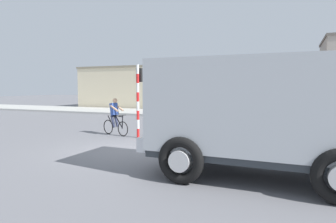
{
  "coord_description": "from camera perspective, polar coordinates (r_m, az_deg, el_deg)",
  "views": [
    {
      "loc": [
        5.37,
        -9.12,
        2.22
      ],
      "look_at": [
        0.51,
        2.5,
        1.2
      ],
      "focal_mm": 32.07,
      "sensor_mm": 36.0,
      "label": 1
    }
  ],
  "objects": [
    {
      "name": "cyclist",
      "position": [
        14.11,
        -10.04,
        -0.96
      ],
      "size": [
        1.66,
        0.67,
        1.72
      ],
      "color": "black",
      "rests_on": "ground"
    },
    {
      "name": "building_mid_block",
      "position": [
        28.98,
        13.97,
        3.89
      ],
      "size": [
        10.43,
        5.72,
        3.81
      ],
      "color": "tan",
      "rests_on": "ground"
    },
    {
      "name": "building_corner_left",
      "position": [
        32.91,
        -7.1,
        4.54
      ],
      "size": [
        9.86,
        5.73,
        4.35
      ],
      "color": "beige",
      "rests_on": "ground"
    },
    {
      "name": "car_red_near",
      "position": [
        18.99,
        28.56,
        -0.17
      ],
      "size": [
        4.11,
        2.09,
        1.6
      ],
      "color": "white",
      "rests_on": "ground"
    },
    {
      "name": "truck_foreground",
      "position": [
        7.65,
        17.09,
        0.27
      ],
      "size": [
        5.45,
        2.9,
        2.9
      ],
      "color": "#B2B7BC",
      "rests_on": "ground"
    },
    {
      "name": "ground_plane",
      "position": [
        10.81,
        -7.69,
        -7.26
      ],
      "size": [
        120.0,
        120.0,
        0.0
      ],
      "primitive_type": "plane",
      "color": "slate"
    },
    {
      "name": "sidewalk_far",
      "position": [
        23.7,
        9.52,
        -0.6
      ],
      "size": [
        80.0,
        5.0,
        0.16
      ],
      "primitive_type": "cube",
      "color": "#ADADA8",
      "rests_on": "ground"
    },
    {
      "name": "traffic_light_pole",
      "position": [
        13.23,
        -5.61,
        3.95
      ],
      "size": [
        0.24,
        0.43,
        3.2
      ],
      "color": "red",
      "rests_on": "ground"
    }
  ]
}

